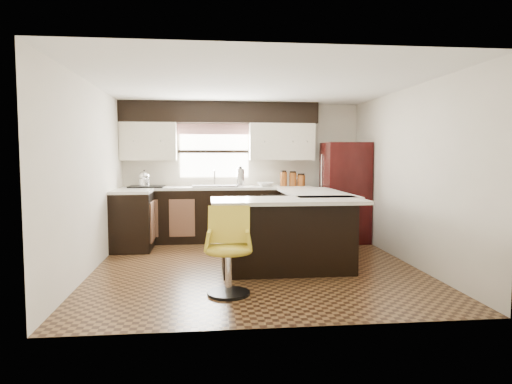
{
  "coord_description": "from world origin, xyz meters",
  "views": [
    {
      "loc": [
        -0.64,
        -5.97,
        1.48
      ],
      "look_at": [
        0.06,
        0.45,
        0.96
      ],
      "focal_mm": 32.0,
      "sensor_mm": 36.0,
      "label": 1
    }
  ],
  "objects": [
    {
      "name": "wall_back",
      "position": [
        0.0,
        2.2,
        1.2
      ],
      "size": [
        4.4,
        0.0,
        4.4
      ],
      "primitive_type": "plane",
      "rotation": [
        1.57,
        0.0,
        0.0
      ],
      "color": "beige",
      "rests_on": "floor"
    },
    {
      "name": "peninsula_return",
      "position": [
        0.38,
        -0.35,
        0.45
      ],
      "size": [
        1.65,
        0.6,
        0.9
      ],
      "primitive_type": "cube",
      "color": "black",
      "rests_on": "floor"
    },
    {
      "name": "canister_large",
      "position": [
        0.7,
        1.92,
        1.07
      ],
      "size": [
        0.12,
        0.12,
        0.24
      ],
      "primitive_type": "cylinder",
      "color": "brown",
      "rests_on": "counter_back"
    },
    {
      "name": "counter_pen_return",
      "position": [
        0.35,
        -0.44,
        0.92
      ],
      "size": [
        1.89,
        0.84,
        0.04
      ],
      "primitive_type": "cube",
      "color": "silver",
      "rests_on": "peninsula_return"
    },
    {
      "name": "mixing_bowl",
      "position": [
        0.37,
        1.9,
        0.98
      ],
      "size": [
        0.31,
        0.31,
        0.07
      ],
      "primitive_type": "imported",
      "rotation": [
        0.0,
        0.0,
        0.11
      ],
      "color": "white",
      "rests_on": "counter_back"
    },
    {
      "name": "kettle",
      "position": [
        -1.69,
        1.88,
        1.1
      ],
      "size": [
        0.2,
        0.2,
        0.27
      ],
      "primitive_type": null,
      "color": "silver",
      "rests_on": "cooktop"
    },
    {
      "name": "ceiling",
      "position": [
        0.0,
        0.0,
        2.4
      ],
      "size": [
        4.4,
        4.4,
        0.0
      ],
      "primitive_type": "plane",
      "rotation": [
        3.14,
        0.0,
        0.0
      ],
      "color": "silver",
      "rests_on": "wall_back"
    },
    {
      "name": "counter_left",
      "position": [
        -1.8,
        1.25,
        0.92
      ],
      "size": [
        0.6,
        0.7,
        0.04
      ],
      "primitive_type": "cube",
      "color": "silver",
      "rests_on": "base_cab_left"
    },
    {
      "name": "refrigerator",
      "position": [
        1.72,
        1.6,
        0.85
      ],
      "size": [
        0.73,
        0.7,
        1.7
      ],
      "primitive_type": "cube",
      "color": "black",
      "rests_on": "floor"
    },
    {
      "name": "dishwasher",
      "position": [
        0.55,
        1.61,
        0.43
      ],
      "size": [
        0.58,
        0.03,
        0.78
      ],
      "primitive_type": "cube",
      "color": "black",
      "rests_on": "floor"
    },
    {
      "name": "cooktop",
      "position": [
        -1.65,
        1.88,
        0.96
      ],
      "size": [
        0.58,
        0.5,
        0.02
      ],
      "primitive_type": "cube",
      "color": "black",
      "rests_on": "counter_back"
    },
    {
      "name": "counter_back",
      "position": [
        -0.45,
        1.9,
        0.92
      ],
      "size": [
        3.3,
        0.6,
        0.04
      ],
      "primitive_type": "cube",
      "color": "silver",
      "rests_on": "base_cab_back"
    },
    {
      "name": "wall_left",
      "position": [
        -2.1,
        0.0,
        1.2
      ],
      "size": [
        0.0,
        4.4,
        4.4
      ],
      "primitive_type": "plane",
      "rotation": [
        1.57,
        0.0,
        1.57
      ],
      "color": "beige",
      "rests_on": "floor"
    },
    {
      "name": "window_pane",
      "position": [
        -0.5,
        2.18,
        1.55
      ],
      "size": [
        1.2,
        0.02,
        0.9
      ],
      "primitive_type": "cube",
      "color": "white",
      "rests_on": "wall_back"
    },
    {
      "name": "valance",
      "position": [
        -0.5,
        2.14,
        1.94
      ],
      "size": [
        1.3,
        0.06,
        0.18
      ],
      "primitive_type": "cube",
      "color": "#D19B93",
      "rests_on": "wall_back"
    },
    {
      "name": "upper_cab_right",
      "position": [
        0.68,
        2.03,
        1.72
      ],
      "size": [
        1.14,
        0.35,
        0.64
      ],
      "primitive_type": "cube",
      "color": "beige",
      "rests_on": "wall_back"
    },
    {
      "name": "floor",
      "position": [
        0.0,
        0.0,
        0.0
      ],
      "size": [
        4.4,
        4.4,
        0.0
      ],
      "primitive_type": "plane",
      "color": "#49301A",
      "rests_on": "ground"
    },
    {
      "name": "bar_chair",
      "position": [
        -0.42,
        -1.21,
        0.47
      ],
      "size": [
        0.54,
        0.54,
        0.93
      ],
      "primitive_type": null,
      "rotation": [
        0.0,
        0.0,
        -0.09
      ],
      "color": "gold",
      "rests_on": "floor"
    },
    {
      "name": "canister_small",
      "position": [
        1.02,
        1.92,
        1.04
      ],
      "size": [
        0.14,
        0.14,
        0.19
      ],
      "primitive_type": "cylinder",
      "color": "brown",
      "rests_on": "counter_back"
    },
    {
      "name": "wall_front",
      "position": [
        0.0,
        -2.2,
        1.2
      ],
      "size": [
        4.4,
        0.0,
        4.4
      ],
      "primitive_type": "plane",
      "rotation": [
        -1.57,
        0.0,
        0.0
      ],
      "color": "beige",
      "rests_on": "floor"
    },
    {
      "name": "counter_pen_long",
      "position": [
        0.95,
        0.62,
        0.92
      ],
      "size": [
        0.84,
        1.95,
        0.04
      ],
      "primitive_type": "cube",
      "color": "silver",
      "rests_on": "peninsula_long"
    },
    {
      "name": "base_cab_left",
      "position": [
        -1.8,
        1.25,
        0.45
      ],
      "size": [
        0.6,
        0.7,
        0.9
      ],
      "primitive_type": "cube",
      "color": "black",
      "rests_on": "floor"
    },
    {
      "name": "peninsula_long",
      "position": [
        0.9,
        0.62,
        0.45
      ],
      "size": [
        0.6,
        1.95,
        0.9
      ],
      "primitive_type": "cube",
      "color": "black",
      "rests_on": "floor"
    },
    {
      "name": "sink",
      "position": [
        -0.5,
        1.88,
        0.96
      ],
      "size": [
        0.75,
        0.45,
        0.03
      ],
      "primitive_type": "cube",
      "color": "#B2B2B7",
      "rests_on": "counter_back"
    },
    {
      "name": "soffit",
      "position": [
        -0.4,
        2.03,
        2.22
      ],
      "size": [
        3.4,
        0.35,
        0.36
      ],
      "primitive_type": "cube",
      "color": "black",
      "rests_on": "wall_back"
    },
    {
      "name": "canister_med",
      "position": [
        0.87,
        1.92,
        1.06
      ],
      "size": [
        0.13,
        0.13,
        0.23
      ],
      "primitive_type": "cylinder",
      "color": "brown",
      "rests_on": "counter_back"
    },
    {
      "name": "wall_right",
      "position": [
        2.1,
        0.0,
        1.2
      ],
      "size": [
        0.0,
        4.4,
        4.4
      ],
      "primitive_type": "plane",
      "rotation": [
        1.57,
        0.0,
        -1.57
      ],
      "color": "beige",
      "rests_on": "floor"
    },
    {
      "name": "percolator",
      "position": [
        -0.06,
        1.9,
        1.1
      ],
      "size": [
        0.14,
        0.14,
        0.31
      ],
      "primitive_type": "cylinder",
      "color": "silver",
      "rests_on": "counter_back"
    },
    {
      "name": "upper_cab_left",
      "position": [
        -1.62,
        2.03,
        1.72
      ],
      "size": [
        0.94,
        0.35,
        0.64
      ],
      "primitive_type": "cube",
      "color": "beige",
      "rests_on": "wall_back"
    },
    {
      "name": "base_cab_back",
      "position": [
        -0.45,
        1.9,
        0.45
      ],
      "size": [
        3.3,
        0.6,
        0.9
      ],
      "primitive_type": "cube",
      "color": "black",
      "rests_on": "floor"
    }
  ]
}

